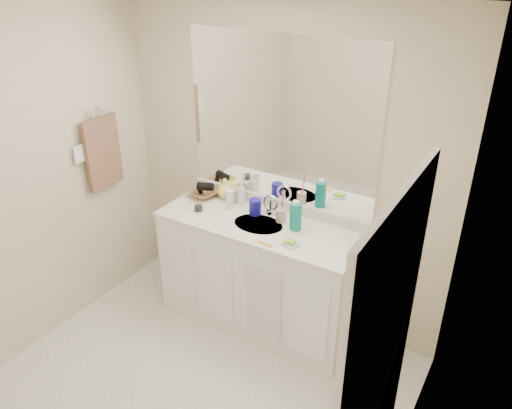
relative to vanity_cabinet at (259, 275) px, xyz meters
name	(u,v)px	position (x,y,z in m)	size (l,w,h in m)	color
floor	(177,409)	(0.00, -1.02, -0.42)	(2.60, 2.60, 0.00)	silver
ceiling	(137,11)	(0.00, -1.02, 1.97)	(2.60, 2.60, 0.02)	white
wall_back	(279,169)	(0.00, 0.28, 0.77)	(2.60, 0.02, 2.40)	beige
wall_left	(9,195)	(-1.30, -1.02, 0.77)	(0.02, 2.60, 2.40)	beige
wall_right	(402,338)	(1.30, -1.02, 0.77)	(0.02, 2.60, 2.40)	beige
vanity_cabinet	(259,275)	(0.00, 0.00, 0.00)	(1.50, 0.55, 0.85)	white
countertop	(260,225)	(0.00, 0.00, 0.44)	(1.52, 0.57, 0.03)	white
backsplash	(277,204)	(0.00, 0.26, 0.50)	(1.52, 0.03, 0.08)	silver
sink_basin	(258,225)	(0.00, -0.02, 0.44)	(0.37, 0.37, 0.02)	beige
faucet	(271,207)	(0.00, 0.16, 0.51)	(0.02, 0.02, 0.11)	silver
mirror	(280,122)	(0.00, 0.27, 1.14)	(1.48, 0.01, 1.20)	white
blue_mug	(255,207)	(-0.10, 0.10, 0.52)	(0.09, 0.09, 0.12)	#17148F
tan_cup	(281,215)	(0.12, 0.10, 0.50)	(0.07, 0.07, 0.10)	#CDB190
toothbrush	(282,203)	(0.13, 0.10, 0.60)	(0.01, 0.01, 0.20)	#FF4380
mouthwash_bottle	(296,217)	(0.26, 0.06, 0.55)	(0.08, 0.08, 0.20)	#0B8578
soap_dish	(290,244)	(0.33, -0.15, 0.46)	(0.11, 0.09, 0.01)	silver
green_soap	(290,242)	(0.33, -0.15, 0.48)	(0.07, 0.05, 0.03)	#8CE337
orange_comb	(265,244)	(0.19, -0.24, 0.46)	(0.11, 0.02, 0.00)	orange
dark_jar	(199,208)	(-0.49, -0.08, 0.48)	(0.06, 0.06, 0.04)	#222227
extra_white_bottle	(230,200)	(-0.30, 0.07, 0.53)	(0.05, 0.05, 0.15)	white
soap_bottle_white	(241,193)	(-0.28, 0.19, 0.55)	(0.07, 0.07, 0.19)	white
soap_bottle_cream	(231,193)	(-0.36, 0.17, 0.53)	(0.07, 0.07, 0.15)	#F2E1C5
soap_bottle_yellow	(225,188)	(-0.44, 0.21, 0.54)	(0.12, 0.12, 0.16)	#FDF562
wicker_basket	(204,193)	(-0.60, 0.14, 0.48)	(0.23, 0.23, 0.06)	brown
hair_dryer	(205,186)	(-0.58, 0.14, 0.54)	(0.06, 0.06, 0.13)	black
towel_ring	(95,114)	(-1.27, -0.25, 1.12)	(0.11, 0.11, 0.01)	silver
hand_towel	(103,153)	(-1.25, -0.25, 0.82)	(0.04, 0.32, 0.55)	brown
switch_plate	(79,154)	(-1.27, -0.45, 0.88)	(0.01, 0.09, 0.13)	white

